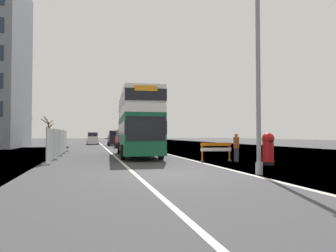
{
  "coord_description": "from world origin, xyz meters",
  "views": [
    {
      "loc": [
        -3.1,
        -11.96,
        1.62
      ],
      "look_at": [
        1.79,
        7.08,
        2.2
      ],
      "focal_mm": 32.31,
      "sensor_mm": 36.0,
      "label": 1
    }
  ],
  "objects_px": {
    "roadworks_barrier": "(216,149)",
    "car_receding_mid": "(115,139)",
    "car_oncoming_near": "(123,139)",
    "pedestrian_at_kerb": "(236,147)",
    "car_receding_far": "(93,139)",
    "lamppost_foreground": "(258,81)",
    "red_pillar_postbox": "(268,147)",
    "double_decker_bus": "(137,123)"
  },
  "relations": [
    {
      "from": "lamppost_foreground",
      "to": "red_pillar_postbox",
      "type": "relative_size",
      "value": 4.65
    },
    {
      "from": "roadworks_barrier",
      "to": "car_receding_mid",
      "type": "height_order",
      "value": "car_receding_mid"
    },
    {
      "from": "lamppost_foreground",
      "to": "car_receding_far",
      "type": "xyz_separation_m",
      "value": [
        -6.28,
        42.07,
        -2.88
      ]
    },
    {
      "from": "lamppost_foreground",
      "to": "car_receding_mid",
      "type": "height_order",
      "value": "lamppost_foreground"
    },
    {
      "from": "car_oncoming_near",
      "to": "red_pillar_postbox",
      "type": "bearing_deg",
      "value": -77.96
    },
    {
      "from": "red_pillar_postbox",
      "to": "pedestrian_at_kerb",
      "type": "relative_size",
      "value": 1.02
    },
    {
      "from": "car_oncoming_near",
      "to": "car_receding_far",
      "type": "distance_m",
      "value": 14.79
    },
    {
      "from": "lamppost_foreground",
      "to": "pedestrian_at_kerb",
      "type": "distance_m",
      "value": 6.68
    },
    {
      "from": "car_receding_mid",
      "to": "pedestrian_at_kerb",
      "type": "distance_m",
      "value": 29.98
    },
    {
      "from": "lamppost_foreground",
      "to": "double_decker_bus",
      "type": "bearing_deg",
      "value": 104.69
    },
    {
      "from": "car_oncoming_near",
      "to": "car_receding_mid",
      "type": "xyz_separation_m",
      "value": [
        -0.53,
        7.47,
        -0.01
      ]
    },
    {
      "from": "car_receding_far",
      "to": "pedestrian_at_kerb",
      "type": "relative_size",
      "value": 2.47
    },
    {
      "from": "car_oncoming_near",
      "to": "pedestrian_at_kerb",
      "type": "distance_m",
      "value": 22.53
    },
    {
      "from": "lamppost_foreground",
      "to": "roadworks_barrier",
      "type": "bearing_deg",
      "value": 82.8
    },
    {
      "from": "red_pillar_postbox",
      "to": "car_receding_mid",
      "type": "distance_m",
      "value": 32.32
    },
    {
      "from": "roadworks_barrier",
      "to": "car_receding_mid",
      "type": "xyz_separation_m",
      "value": [
        -3.88,
        29.08,
        0.32
      ]
    },
    {
      "from": "car_oncoming_near",
      "to": "pedestrian_at_kerb",
      "type": "xyz_separation_m",
      "value": [
        4.48,
        -22.08,
        -0.21
      ]
    },
    {
      "from": "red_pillar_postbox",
      "to": "car_receding_far",
      "type": "height_order",
      "value": "car_receding_far"
    },
    {
      "from": "red_pillar_postbox",
      "to": "car_receding_mid",
      "type": "xyz_separation_m",
      "value": [
        -5.73,
        31.81,
        0.1
      ]
    },
    {
      "from": "double_decker_bus",
      "to": "red_pillar_postbox",
      "type": "height_order",
      "value": "double_decker_bus"
    },
    {
      "from": "lamppost_foreground",
      "to": "car_oncoming_near",
      "type": "bearing_deg",
      "value": 95.3
    },
    {
      "from": "pedestrian_at_kerb",
      "to": "red_pillar_postbox",
      "type": "bearing_deg",
      "value": -72.45
    },
    {
      "from": "double_decker_bus",
      "to": "car_receding_mid",
      "type": "xyz_separation_m",
      "value": [
        0.04,
        23.21,
        -1.44
      ]
    },
    {
      "from": "roadworks_barrier",
      "to": "car_oncoming_near",
      "type": "bearing_deg",
      "value": 98.81
    },
    {
      "from": "double_decker_bus",
      "to": "lamppost_foreground",
      "type": "relative_size",
      "value": 1.34
    },
    {
      "from": "car_receding_mid",
      "to": "car_oncoming_near",
      "type": "bearing_deg",
      "value": -85.91
    },
    {
      "from": "lamppost_foreground",
      "to": "red_pillar_postbox",
      "type": "height_order",
      "value": "lamppost_foreground"
    },
    {
      "from": "car_receding_mid",
      "to": "roadworks_barrier",
      "type": "bearing_deg",
      "value": -82.4
    },
    {
      "from": "double_decker_bus",
      "to": "lamppost_foreground",
      "type": "bearing_deg",
      "value": -75.31
    },
    {
      "from": "roadworks_barrier",
      "to": "car_oncoming_near",
      "type": "distance_m",
      "value": 21.87
    },
    {
      "from": "car_receding_mid",
      "to": "pedestrian_at_kerb",
      "type": "height_order",
      "value": "car_receding_mid"
    },
    {
      "from": "red_pillar_postbox",
      "to": "double_decker_bus",
      "type": "bearing_deg",
      "value": 123.85
    },
    {
      "from": "car_receding_far",
      "to": "red_pillar_postbox",
      "type": "bearing_deg",
      "value": -77.04
    },
    {
      "from": "pedestrian_at_kerb",
      "to": "car_receding_far",
      "type": "bearing_deg",
      "value": 102.67
    },
    {
      "from": "car_receding_mid",
      "to": "pedestrian_at_kerb",
      "type": "bearing_deg",
      "value": -80.37
    },
    {
      "from": "roadworks_barrier",
      "to": "pedestrian_at_kerb",
      "type": "xyz_separation_m",
      "value": [
        1.13,
        -0.47,
        0.13
      ]
    },
    {
      "from": "car_receding_far",
      "to": "car_oncoming_near",
      "type": "bearing_deg",
      "value": -75.5
    },
    {
      "from": "pedestrian_at_kerb",
      "to": "lamppost_foreground",
      "type": "bearing_deg",
      "value": -108.57
    },
    {
      "from": "red_pillar_postbox",
      "to": "roadworks_barrier",
      "type": "height_order",
      "value": "red_pillar_postbox"
    },
    {
      "from": "double_decker_bus",
      "to": "lamppost_foreground",
      "type": "xyz_separation_m",
      "value": [
        3.15,
        -12.02,
        1.35
      ]
    },
    {
      "from": "roadworks_barrier",
      "to": "pedestrian_at_kerb",
      "type": "relative_size",
      "value": 1.1
    },
    {
      "from": "car_receding_mid",
      "to": "double_decker_bus",
      "type": "bearing_deg",
      "value": -90.11
    }
  ]
}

